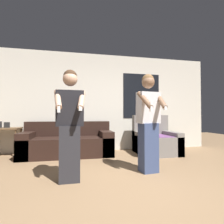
% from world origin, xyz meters
% --- Properties ---
extents(ground_plane, '(14.00, 14.00, 0.00)m').
position_xyz_m(ground_plane, '(0.00, 0.00, 0.00)').
color(ground_plane, '#846647').
extents(wall_back, '(6.46, 0.07, 2.70)m').
position_xyz_m(wall_back, '(0.02, 2.79, 1.35)').
color(wall_back, beige).
rests_on(wall_back, ground_plane).
extents(couch, '(2.12, 0.89, 0.82)m').
position_xyz_m(couch, '(-0.84, 2.31, 0.29)').
color(couch, black).
rests_on(couch, ground_plane).
extents(armchair, '(0.97, 0.94, 0.98)m').
position_xyz_m(armchair, '(1.34, 2.08, 0.31)').
color(armchair, slate).
rests_on(armchair, ground_plane).
extents(side_table, '(0.60, 0.48, 0.83)m').
position_xyz_m(side_table, '(-2.27, 2.49, 0.58)').
color(side_table, brown).
rests_on(side_table, ground_plane).
extents(person_left, '(0.46, 0.47, 1.64)m').
position_xyz_m(person_left, '(-0.74, 0.55, 0.84)').
color(person_left, '#28282D').
rests_on(person_left, ground_plane).
extents(person_right, '(0.43, 0.49, 1.68)m').
position_xyz_m(person_right, '(0.57, 0.72, 0.87)').
color(person_right, '#384770').
rests_on(person_right, ground_plane).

